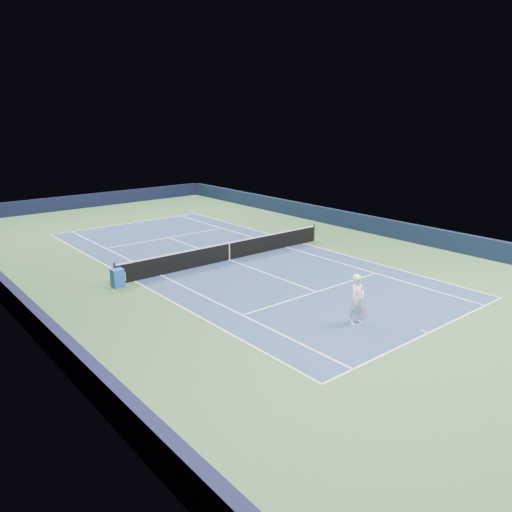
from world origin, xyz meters
TOP-DOWN VIEW (x-y plane):
  - ground at (0.00, 0.00)m, footprint 40.00×40.00m
  - wall_far at (0.00, 19.82)m, footprint 22.00×0.35m
  - wall_right at (10.82, 0.00)m, footprint 0.35×40.00m
  - wall_left at (-10.82, 0.00)m, footprint 0.35×40.00m
  - court_surface at (0.00, 0.00)m, footprint 10.97×23.77m
  - baseline_far at (0.00, 11.88)m, footprint 10.97×0.08m
  - baseline_near at (0.00, -11.88)m, footprint 10.97×0.08m
  - sideline_doubles_right at (5.49, 0.00)m, footprint 0.08×23.77m
  - sideline_doubles_left at (-5.49, 0.00)m, footprint 0.08×23.77m
  - sideline_singles_right at (4.12, 0.00)m, footprint 0.08×23.77m
  - sideline_singles_left at (-4.12, 0.00)m, footprint 0.08×23.77m
  - service_line_far at (0.00, 6.40)m, footprint 8.23×0.08m
  - service_line_near at (0.00, -6.40)m, footprint 8.23×0.08m
  - center_service_line at (0.00, 0.00)m, footprint 0.08×12.80m
  - center_mark_far at (0.00, 11.73)m, footprint 0.08×0.30m
  - center_mark_near at (0.00, -11.73)m, footprint 0.08×0.30m
  - tennis_net at (0.00, 0.00)m, footprint 12.90×0.10m
  - sponsor_cube at (-6.40, -0.24)m, footprint 0.56×0.47m
  - tennis_player at (-1.33, -9.69)m, footprint 0.85×1.28m

SIDE VIEW (x-z plane):
  - ground at x=0.00m, z-range 0.00..0.00m
  - court_surface at x=0.00m, z-range 0.00..0.01m
  - baseline_far at x=0.00m, z-range 0.01..0.01m
  - baseline_near at x=0.00m, z-range 0.01..0.01m
  - sideline_doubles_right at x=5.49m, z-range 0.01..0.01m
  - sideline_doubles_left at x=-5.49m, z-range 0.01..0.01m
  - sideline_singles_right at x=4.12m, z-range 0.01..0.01m
  - sideline_singles_left at x=-4.12m, z-range 0.01..0.01m
  - service_line_far at x=0.00m, z-range 0.01..0.01m
  - service_line_near at x=0.00m, z-range 0.01..0.01m
  - center_service_line at x=0.00m, z-range 0.01..0.01m
  - center_mark_far at x=0.00m, z-range 0.01..0.01m
  - center_mark_near at x=0.00m, z-range 0.01..0.01m
  - sponsor_cube at x=-6.40m, z-range 0.00..0.83m
  - tennis_net at x=0.00m, z-range -0.03..1.04m
  - wall_far at x=0.00m, z-range 0.00..1.10m
  - wall_right at x=10.82m, z-range 0.00..1.10m
  - wall_left at x=-10.82m, z-range 0.00..1.10m
  - tennis_player at x=-1.33m, z-range -0.43..2.34m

